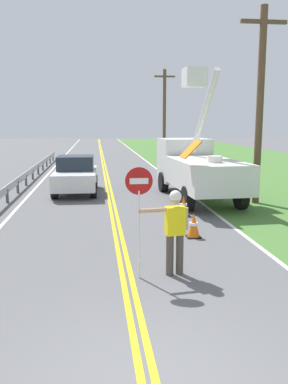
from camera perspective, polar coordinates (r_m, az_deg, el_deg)
The scene contains 14 objects.
grass_verge_right at distance 27.57m, azimuth 19.57°, elevation 2.49°, with size 16.00×110.00×0.01m, color #477533.
centerline_yellow_left at distance 24.73m, azimuth -5.53°, elevation 2.24°, with size 0.11×110.00×0.01m, color yellow.
centerline_yellow_right at distance 24.74m, azimuth -5.11°, elevation 2.25°, with size 0.11×110.00×0.01m, color yellow.
edge_line_right at distance 25.08m, azimuth 2.93°, elevation 2.38°, with size 0.12×110.00×0.01m, color silver.
edge_line_left at distance 24.91m, azimuth -13.63°, elevation 2.06°, with size 0.12×110.00×0.01m, color silver.
flagger_worker at distance 8.59m, azimuth 4.31°, elevation -4.92°, with size 1.08×0.29×1.83m.
stop_sign_paddle at distance 8.23m, azimuth -0.71°, elevation -0.80°, with size 0.56×0.04×2.33m.
utility_bucket_truck at distance 17.53m, azimuth 7.24°, elevation 3.77°, with size 2.67×6.90×5.48m.
oncoming_sedan_nearest at distance 18.86m, azimuth -9.54°, elevation 2.35°, with size 1.98×4.14×1.70m.
utility_pole_near at distance 16.79m, azimuth 15.95°, elevation 11.91°, with size 1.80×0.28×7.55m.
utility_pole_mid at distance 36.18m, azimuth 2.88°, elevation 11.03°, with size 1.80×0.28×7.71m.
traffic_cone_lead at distance 11.59m, azimuth 6.97°, elevation -4.71°, with size 0.40×0.40×0.70m.
traffic_cone_mid at distance 14.22m, azimuth 5.58°, elevation -1.99°, with size 0.40×0.40×0.70m.
guardrail_left_shoulder at distance 20.65m, azimuth -16.76°, elevation 1.83°, with size 0.10×32.00×0.71m.
Camera 1 is at (-0.60, -4.52, 3.21)m, focal length 38.04 mm.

